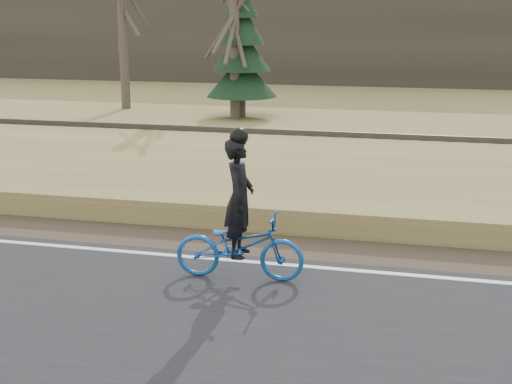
# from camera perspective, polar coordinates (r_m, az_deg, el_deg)

# --- Properties ---
(ground) EXTENTS (120.00, 120.00, 0.00)m
(ground) POSITION_cam_1_polar(r_m,az_deg,el_deg) (10.81, -0.22, -6.32)
(ground) COLOR olive
(ground) RESTS_ON ground
(road) EXTENTS (120.00, 6.00, 0.06)m
(road) POSITION_cam_1_polar(r_m,az_deg,el_deg) (8.58, -4.32, -11.80)
(road) COLOR black
(road) RESTS_ON ground
(edge_line) EXTENTS (120.00, 0.12, 0.01)m
(edge_line) POSITION_cam_1_polar(r_m,az_deg,el_deg) (10.97, 0.03, -5.65)
(edge_line) COLOR silver
(edge_line) RESTS_ON road
(shoulder) EXTENTS (120.00, 1.60, 0.04)m
(shoulder) POSITION_cam_1_polar(r_m,az_deg,el_deg) (11.90, 1.17, -4.27)
(shoulder) COLOR #473A2B
(shoulder) RESTS_ON ground
(embankment) EXTENTS (120.00, 5.00, 0.44)m
(embankment) POSITION_cam_1_polar(r_m,az_deg,el_deg) (14.67, 3.72, 0.09)
(embankment) COLOR olive
(embankment) RESTS_ON ground
(ballast) EXTENTS (120.00, 3.00, 0.45)m
(ballast) POSITION_cam_1_polar(r_m,az_deg,el_deg) (18.34, 5.80, 2.91)
(ballast) COLOR slate
(ballast) RESTS_ON ground
(railroad) EXTENTS (120.00, 2.40, 0.29)m
(railroad) POSITION_cam_1_polar(r_m,az_deg,el_deg) (18.28, 5.82, 3.84)
(railroad) COLOR black
(railroad) RESTS_ON ballast
(treeline_backdrop) EXTENTS (120.00, 4.00, 6.00)m
(treeline_backdrop) POSITION_cam_1_polar(r_m,az_deg,el_deg) (39.91, 10.44, 12.82)
(treeline_backdrop) COLOR #383328
(treeline_backdrop) RESTS_ON ground
(cyclist) EXTENTS (1.89, 0.77, 2.20)m
(cyclist) POSITION_cam_1_polar(r_m,az_deg,el_deg) (10.13, -1.33, -3.24)
(cyclist) COLOR #154D97
(cyclist) RESTS_ON road
(bare_tree_left) EXTENTS (0.36, 0.36, 7.93)m
(bare_tree_left) POSITION_cam_1_polar(r_m,az_deg,el_deg) (29.31, -10.68, 14.29)
(bare_tree_left) COLOR brown
(bare_tree_left) RESTS_ON ground
(bare_tree_near_left) EXTENTS (0.36, 0.36, 7.38)m
(bare_tree_near_left) POSITION_cam_1_polar(r_m,az_deg,el_deg) (25.87, -1.73, 13.96)
(bare_tree_near_left) COLOR brown
(bare_tree_near_left) RESTS_ON ground
(conifer) EXTENTS (2.60, 2.60, 5.09)m
(conifer) POSITION_cam_1_polar(r_m,az_deg,el_deg) (26.41, -1.16, 11.19)
(conifer) COLOR brown
(conifer) RESTS_ON ground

